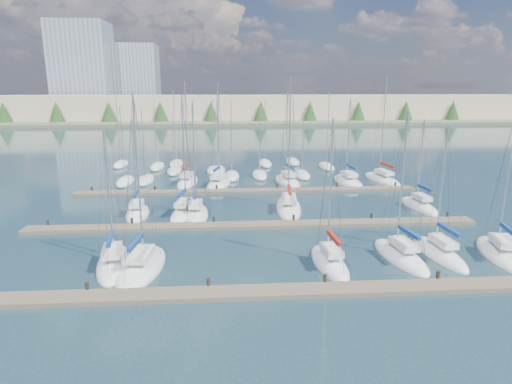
{
  "coord_description": "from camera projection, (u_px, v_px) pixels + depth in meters",
  "views": [
    {
      "loc": [
        -2.62,
        -23.75,
        13.44
      ],
      "look_at": [
        0.0,
        14.0,
        4.0
      ],
      "focal_mm": 30.0,
      "sensor_mm": 36.0,
      "label": 1
    }
  ],
  "objects": [
    {
      "name": "sailboat_n",
      "position": [
        187.0,
        182.0,
        60.34
      ],
      "size": [
        3.47,
        8.44,
        14.74
      ],
      "rotation": [
        0.0,
        0.0,
        -0.12
      ],
      "color": "white",
      "rests_on": "ground"
    },
    {
      "name": "sailboat_e",
      "position": [
        400.0,
        256.0,
        34.2
      ],
      "size": [
        3.3,
        7.91,
        12.38
      ],
      "rotation": [
        0.0,
        0.0,
        0.11
      ],
      "color": "white",
      "rests_on": "ground"
    },
    {
      "name": "distant_boats",
      "position": [
        216.0,
        170.0,
        68.42
      ],
      "size": [
        36.93,
        20.75,
        13.3
      ],
      "color": "#9EA0A5",
      "rests_on": "ground"
    },
    {
      "name": "sailboat_p",
      "position": [
        288.0,
        181.0,
        60.87
      ],
      "size": [
        3.96,
        8.59,
        14.0
      ],
      "rotation": [
        0.0,
        0.0,
        0.15
      ],
      "color": "white",
      "rests_on": "ground"
    },
    {
      "name": "sailboat_d",
      "position": [
        329.0,
        263.0,
        32.93
      ],
      "size": [
        2.62,
        7.25,
        11.94
      ],
      "rotation": [
        0.0,
        0.0,
        0.06
      ],
      "color": "white",
      "rests_on": "ground"
    },
    {
      "name": "sailboat_q",
      "position": [
        348.0,
        182.0,
        60.8
      ],
      "size": [
        3.6,
        8.73,
        12.35
      ],
      "rotation": [
        0.0,
        0.0,
        0.07
      ],
      "color": "white",
      "rests_on": "ground"
    },
    {
      "name": "dock_far",
      "position": [
        247.0,
        191.0,
        55.43
      ],
      "size": [
        44.0,
        1.93,
        1.1
      ],
      "color": "#6B5E4C",
      "rests_on": "ground"
    },
    {
      "name": "shoreline",
      "position": [
        199.0,
        101.0,
        168.69
      ],
      "size": [
        400.0,
        60.0,
        38.0
      ],
      "color": "#666B51",
      "rests_on": "ground"
    },
    {
      "name": "sailboat_r",
      "position": [
        382.0,
        179.0,
        62.11
      ],
      "size": [
        4.07,
        9.74,
        15.24
      ],
      "rotation": [
        0.0,
        0.0,
        0.14
      ],
      "color": "white",
      "rests_on": "ground"
    },
    {
      "name": "sailboat_b",
      "position": [
        114.0,
        263.0,
        32.85
      ],
      "size": [
        3.71,
        8.25,
        11.15
      ],
      "rotation": [
        0.0,
        0.0,
        0.16
      ],
      "color": "white",
      "rests_on": "ground"
    },
    {
      "name": "sailboat_i",
      "position": [
        185.0,
        212.0,
        46.05
      ],
      "size": [
        3.64,
        8.33,
        13.27
      ],
      "rotation": [
        0.0,
        0.0,
        -0.17
      ],
      "color": "white",
      "rests_on": "ground"
    },
    {
      "name": "sailboat_g",
      "position": [
        500.0,
        253.0,
        34.78
      ],
      "size": [
        4.51,
        8.34,
        13.29
      ],
      "rotation": [
        0.0,
        0.0,
        -0.23
      ],
      "color": "white",
      "rests_on": "ground"
    },
    {
      "name": "sailboat_k",
      "position": [
        289.0,
        207.0,
        47.93
      ],
      "size": [
        3.78,
        10.35,
        15.1
      ],
      "rotation": [
        0.0,
        0.0,
        -0.1
      ],
      "color": "white",
      "rests_on": "ground"
    },
    {
      "name": "sailboat_m",
      "position": [
        419.0,
        206.0,
        48.36
      ],
      "size": [
        2.83,
        7.61,
        10.67
      ],
      "rotation": [
        0.0,
        0.0,
        0.07
      ],
      "color": "white",
      "rests_on": "ground"
    },
    {
      "name": "sailboat_j",
      "position": [
        196.0,
        214.0,
        45.55
      ],
      "size": [
        2.94,
        7.56,
        12.67
      ],
      "rotation": [
        0.0,
        0.0,
        0.05
      ],
      "color": "white",
      "rests_on": "ground"
    },
    {
      "name": "sailboat_c",
      "position": [
        142.0,
        267.0,
        32.2
      ],
      "size": [
        3.81,
        8.55,
        13.81
      ],
      "rotation": [
        0.0,
        0.0,
        -0.09
      ],
      "color": "white",
      "rests_on": "ground"
    },
    {
      "name": "ground",
      "position": [
        240.0,
        155.0,
        84.49
      ],
      "size": [
        400.0,
        400.0,
        0.0
      ],
      "primitive_type": "plane",
      "color": "#243E48",
      "rests_on": "ground"
    },
    {
      "name": "dock_mid",
      "position": [
        255.0,
        225.0,
        41.88
      ],
      "size": [
        44.0,
        1.93,
        1.1
      ],
      "color": "#6B5E4C",
      "rests_on": "ground"
    },
    {
      "name": "sailboat_o",
      "position": [
        219.0,
        184.0,
        59.24
      ],
      "size": [
        4.4,
        8.19,
        14.54
      ],
      "rotation": [
        0.0,
        0.0,
        -0.21
      ],
      "color": "white",
      "rests_on": "ground"
    },
    {
      "name": "sailboat_f",
      "position": [
        439.0,
        253.0,
        34.8
      ],
      "size": [
        2.53,
        7.84,
        11.32
      ],
      "rotation": [
        0.0,
        0.0,
        0.05
      ],
      "color": "white",
      "rests_on": "ground"
    },
    {
      "name": "dock_near",
      "position": [
        268.0,
        292.0,
        28.33
      ],
      "size": [
        44.0,
        1.93,
        1.1
      ],
      "color": "#6B5E4C",
      "rests_on": "ground"
    },
    {
      "name": "sailboat_h",
      "position": [
        138.0,
        213.0,
        45.62
      ],
      "size": [
        2.72,
        6.38,
        10.93
      ],
      "rotation": [
        0.0,
        0.0,
        0.05
      ],
      "color": "white",
      "rests_on": "ground"
    }
  ]
}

